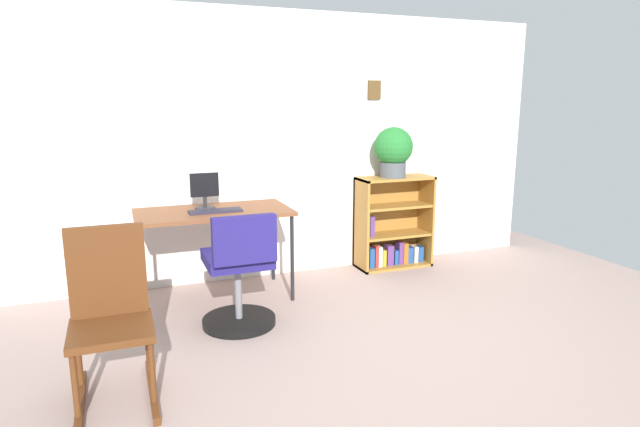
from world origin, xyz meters
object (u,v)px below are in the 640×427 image
office_chair (239,277)px  bookshelf_low (391,227)px  potted_plant_on_shelf (393,150)px  monitor (205,191)px  desk (214,217)px  keyboard (215,211)px  rocking_chair (110,314)px

office_chair → bookshelf_low: bearing=28.4°
office_chair → potted_plant_on_shelf: size_ratio=1.83×
monitor → potted_plant_on_shelf: potted_plant_on_shelf is taller
desk → keyboard: (0.00, -0.08, 0.06)m
potted_plant_on_shelf → rocking_chair: bearing=-149.6°
office_chair → rocking_chair: (-0.83, -0.60, 0.09)m
rocking_chair → potted_plant_on_shelf: size_ratio=1.99×
desk → bookshelf_low: size_ratio=1.37×
bookshelf_low → potted_plant_on_shelf: potted_plant_on_shelf is taller
monitor → rocking_chair: 1.57m
desk → potted_plant_on_shelf: 1.77m
monitor → rocking_chair: (-0.73, -1.33, -0.41)m
desk → monitor: size_ratio=4.17×
office_chair → rocking_chair: rocking_chair is taller
keyboard → rocking_chair: size_ratio=0.44×
bookshelf_low → potted_plant_on_shelf: size_ratio=1.88×
monitor → bookshelf_low: bearing=5.8°
monitor → bookshelf_low: 1.85m
rocking_chair → monitor: bearing=61.3°
monitor → potted_plant_on_shelf: 1.77m
office_chair → rocking_chair: size_ratio=0.92×
keyboard → potted_plant_on_shelf: potted_plant_on_shelf is taller
desk → potted_plant_on_shelf: bearing=7.2°
keyboard → monitor: bearing=106.6°
potted_plant_on_shelf → bookshelf_low: bearing=61.6°
office_chair → bookshelf_low: 1.91m
bookshelf_low → potted_plant_on_shelf: 0.74m
monitor → rocking_chair: size_ratio=0.31×
monitor → bookshelf_low: monitor is taller
office_chair → bookshelf_low: bookshelf_low is taller
keyboard → office_chair: size_ratio=0.48×
monitor → office_chair: size_ratio=0.34×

